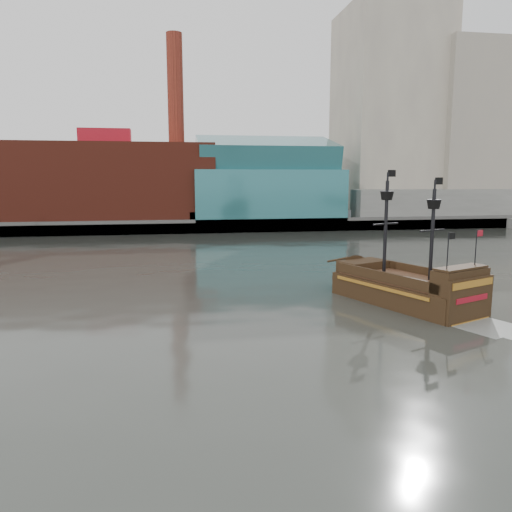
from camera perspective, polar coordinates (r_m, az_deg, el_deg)
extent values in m
plane|color=#242622|center=(35.17, 6.41, -8.53)|extent=(400.00, 400.00, 0.00)
cube|color=slate|center=(124.93, -5.28, 4.58)|extent=(220.00, 60.00, 2.00)
cube|color=#4C4C49|center=(95.62, -3.93, 3.43)|extent=(220.00, 1.00, 2.60)
cube|color=maroon|center=(104.97, -16.67, 8.06)|extent=(42.00, 18.00, 15.00)
cube|color=#2C6E75|center=(104.09, 1.14, 7.05)|extent=(30.00, 16.00, 10.00)
cube|color=#BBB39B|center=(123.44, 14.59, 15.45)|extent=(20.00, 22.00, 46.00)
cube|color=gray|center=(127.90, 22.85, 13.00)|extent=(18.00, 18.00, 38.00)
cube|color=#BBB39B|center=(143.27, 15.56, 15.68)|extent=(24.00, 20.00, 52.00)
cube|color=slate|center=(113.88, 20.77, 5.63)|extent=(40.00, 6.00, 6.00)
cylinder|color=maroon|center=(107.64, -9.20, 18.22)|extent=(3.20, 3.20, 22.00)
cube|color=#2C6E75|center=(104.13, 1.16, 11.45)|extent=(28.00, 14.94, 8.78)
cube|color=black|center=(44.00, 16.49, -4.44)|extent=(9.40, 13.33, 2.67)
cube|color=#4B2D1B|center=(43.69, 16.58, -2.54)|extent=(8.46, 12.00, 0.31)
cube|color=black|center=(46.96, 12.12, -1.13)|extent=(4.97, 3.93, 1.03)
cube|color=black|center=(40.29, 22.29, -2.68)|extent=(5.13, 3.36, 1.85)
cube|color=black|center=(40.11, 23.25, -5.19)|extent=(4.75, 2.14, 4.10)
cube|color=#A86D20|center=(39.68, 23.56, -2.93)|extent=(4.30, 1.82, 0.51)
cube|color=maroon|center=(39.91, 23.46, -4.52)|extent=(3.35, 1.43, 0.41)
cylinder|color=black|center=(43.51, 14.59, 3.04)|extent=(0.37, 0.37, 8.00)
cylinder|color=black|center=(42.64, 19.49, 2.28)|extent=(0.37, 0.37, 7.39)
cone|color=black|center=(43.32, 14.74, 6.68)|extent=(1.47, 1.47, 0.72)
cone|color=black|center=(42.44, 19.66, 5.58)|extent=(1.47, 1.47, 0.72)
cube|color=black|center=(43.63, 15.26, 9.10)|extent=(0.87, 0.38, 0.56)
cube|color=black|center=(42.75, 20.18, 8.05)|extent=(0.87, 0.38, 0.56)
cube|color=#9CA29C|center=(39.50, 25.19, -7.37)|extent=(5.43, 5.07, 0.02)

